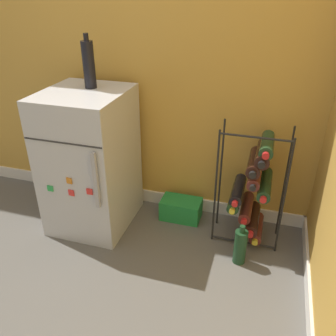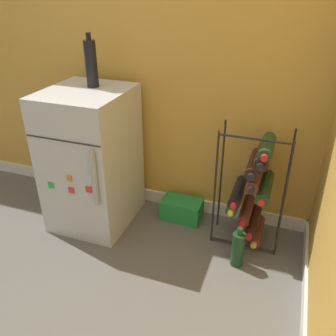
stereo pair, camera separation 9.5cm
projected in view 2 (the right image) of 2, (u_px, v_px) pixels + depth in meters
ground_plane at (139, 269)px, 2.01m from camera, size 14.00×14.00×0.00m
wall_back at (182, 20)px, 2.01m from camera, size 6.77×0.07×2.50m
mini_fridge at (92, 159)px, 2.24m from camera, size 0.48×0.55×0.88m
wine_rack at (254, 189)px, 2.06m from camera, size 0.40×0.33×0.74m
soda_box at (182, 209)px, 2.40m from camera, size 0.27×0.16×0.14m
fridge_top_bottle at (91, 63)px, 2.03m from camera, size 0.07×0.07×0.30m
loose_bottle_floor at (238, 249)px, 1.99m from camera, size 0.07×0.07×0.25m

